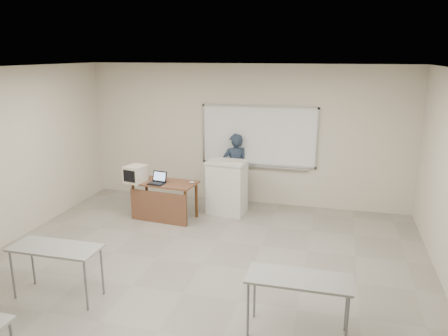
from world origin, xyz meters
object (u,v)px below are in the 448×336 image
(whiteboard, at_px, (259,137))
(laptop, at_px, (157,181))
(presenter, at_px, (235,168))
(keyboard, at_px, (233,162))
(instructor_desk, at_px, (163,195))
(crt_monitor, at_px, (136,174))
(podium, at_px, (227,187))
(mouse, at_px, (192,182))

(whiteboard, xyz_separation_m, laptop, (-1.72, -1.49, -0.68))
(presenter, bearing_deg, keyboard, 72.47)
(instructor_desk, height_order, crt_monitor, crt_monitor)
(crt_monitor, height_order, laptop, crt_monitor)
(whiteboard, distance_m, podium, 1.30)
(instructor_desk, height_order, keyboard, keyboard)
(laptop, distance_m, mouse, 0.67)
(podium, relative_size, presenter, 0.71)
(instructor_desk, height_order, mouse, mouse)
(laptop, height_order, presenter, presenter)
(whiteboard, xyz_separation_m, mouse, (-1.07, -1.32, -0.71))
(crt_monitor, bearing_deg, mouse, 20.83)
(podium, bearing_deg, whiteboard, 61.95)
(whiteboard, distance_m, presenter, 0.86)
(laptop, relative_size, keyboard, 0.72)
(crt_monitor, distance_m, laptop, 0.46)
(mouse, distance_m, keyboard, 0.90)
(presenter, bearing_deg, podium, 61.57)
(instructor_desk, bearing_deg, laptop, -163.90)
(mouse, xyz_separation_m, keyboard, (0.72, 0.43, 0.34))
(podium, relative_size, crt_monitor, 2.71)
(whiteboard, height_order, laptop, whiteboard)
(podium, xyz_separation_m, mouse, (-0.57, -0.55, 0.22))
(laptop, distance_m, keyboard, 1.53)
(instructor_desk, relative_size, podium, 1.14)
(mouse, xyz_separation_m, presenter, (0.58, 1.22, 0.00))
(crt_monitor, relative_size, keyboard, 0.97)
(whiteboard, relative_size, keyboard, 5.91)
(crt_monitor, xyz_separation_m, presenter, (1.68, 1.40, -0.14))
(instructor_desk, bearing_deg, podium, 38.20)
(laptop, bearing_deg, crt_monitor, -171.29)
(whiteboard, bearing_deg, laptop, -138.95)
(instructor_desk, relative_size, keyboard, 2.99)
(keyboard, xyz_separation_m, presenter, (-0.14, 0.79, -0.34))
(whiteboard, relative_size, laptop, 8.16)
(keyboard, bearing_deg, presenter, 89.12)
(crt_monitor, bearing_deg, presenter, 51.60)
(crt_monitor, bearing_deg, keyboard, 30.23)
(crt_monitor, relative_size, mouse, 3.88)
(laptop, bearing_deg, presenter, 57.69)
(mouse, relative_size, presenter, 0.07)
(laptop, bearing_deg, podium, 39.82)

